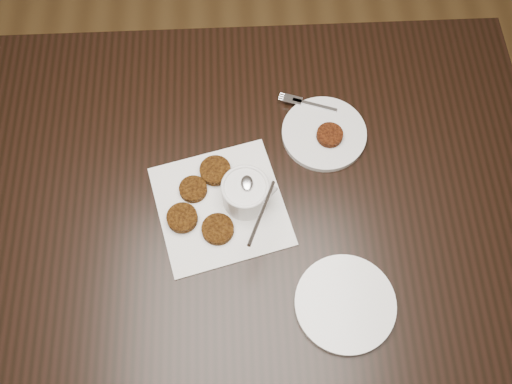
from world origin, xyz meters
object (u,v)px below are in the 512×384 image
napkin (221,206)px  sauce_ramekin (245,186)px  plate_empty (345,304)px  plate_with_patty (324,132)px  table (235,245)px

napkin → sauce_ramekin: bearing=11.7°
sauce_ramekin → plate_empty: (0.19, -0.24, -0.07)m
napkin → plate_with_patty: bearing=34.9°
table → sauce_ramekin: sauce_ramekin is taller
napkin → sauce_ramekin: size_ratio=1.94×
plate_with_patty → plate_empty: 0.40m
sauce_ramekin → plate_empty: sauce_ramekin is taller
napkin → plate_with_patty: (0.24, 0.17, 0.01)m
napkin → plate_empty: 0.34m
napkin → sauce_ramekin: (0.05, 0.01, 0.07)m
table → plate_empty: size_ratio=6.94×
sauce_ramekin → plate_with_patty: sauce_ramekin is taller
sauce_ramekin → plate_with_patty: 0.25m
table → plate_empty: plate_empty is taller
table → napkin: napkin is taller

